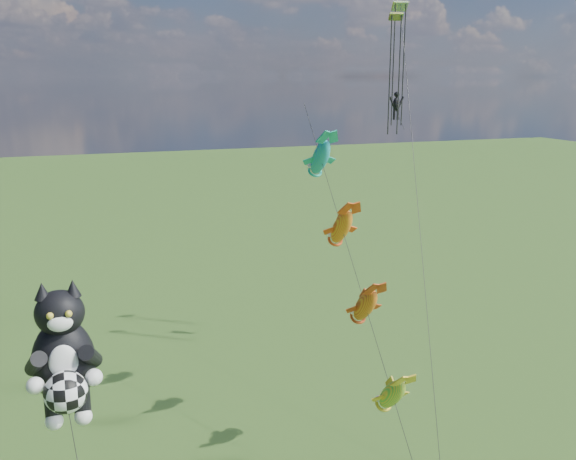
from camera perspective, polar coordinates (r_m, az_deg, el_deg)
name	(u,v)px	position (r m, az deg, el deg)	size (l,w,h in m)	color
cat_kite_rig	(63,357)	(25.07, -19.33, -10.63)	(2.65, 4.24, 12.12)	brown
fish_windsock_rig	(353,266)	(32.40, 5.83, -3.19)	(0.94, 15.97, 17.70)	brown
parafoil_rig	(398,92)	(42.52, 9.73, 11.96)	(6.37, 16.75, 24.02)	brown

